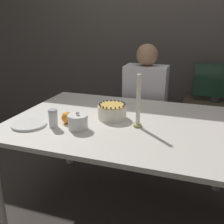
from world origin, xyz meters
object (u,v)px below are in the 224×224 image
Objects in this scene: sugar_shaker at (53,118)px; tv_monitor at (217,82)px; sugar_bowl at (78,122)px; person_man_blue_shirt at (144,115)px; candle at (138,105)px; cake at (112,111)px.

sugar_shaker is 0.26× the size of tv_monitor.
sugar_bowl is 1.06m from person_man_blue_shirt.
candle is (0.53, 0.19, 0.09)m from sugar_shaker.
candle is 0.29× the size of person_man_blue_shirt.
person_man_blue_shirt is (0.40, 1.02, -0.28)m from sugar_shaker.
cake is 0.58× the size of candle.
cake is at bearing 41.96° from sugar_shaker.
person_man_blue_shirt reaches higher than tv_monitor.
cake is 1.68× the size of sugar_shaker.
candle is 0.74× the size of tv_monitor.
candle is at bearing 24.40° from sugar_bowl.
sugar_shaker is 0.10× the size of person_man_blue_shirt.
sugar_shaker reaches higher than sugar_bowl.
tv_monitor is at bearing 57.03° from sugar_bowl.
cake is 0.42m from sugar_shaker.
cake is at bearing -123.71° from tv_monitor.
sugar_bowl is 0.38× the size of candle.
sugar_bowl is 1.64m from tv_monitor.
tv_monitor is (0.66, 0.38, 0.30)m from person_man_blue_shirt.
tv_monitor is at bearing 56.29° from cake.
sugar_shaker is at bearing 68.58° from person_man_blue_shirt.
sugar_bowl is at bearing 8.27° from sugar_shaker.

